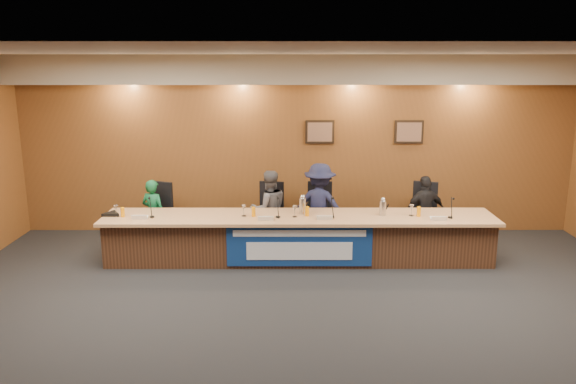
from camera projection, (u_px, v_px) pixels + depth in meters
name	position (u px, v px, depth m)	size (l,w,h in m)	color
floor	(303.00, 331.00, 6.62)	(10.00, 10.00, 0.00)	black
ceiling	(305.00, 52.00, 5.88)	(10.00, 8.00, 0.04)	silver
wall_back	(297.00, 145.00, 10.14)	(10.00, 0.04, 3.20)	brown
soffit	(298.00, 69.00, 9.58)	(10.00, 0.50, 0.50)	beige
dais_body	(299.00, 239.00, 8.88)	(6.00, 0.80, 0.70)	#442818
dais_top	(299.00, 217.00, 8.74)	(6.10, 0.95, 0.05)	tan
banner	(299.00, 246.00, 8.47)	(2.20, 0.02, 0.65)	navy
banner_text_upper	(299.00, 233.00, 8.41)	(2.00, 0.01, 0.10)	silver
banner_text_lower	(299.00, 251.00, 8.47)	(1.60, 0.01, 0.28)	silver
wall_photo_left	(320.00, 132.00, 10.05)	(0.52, 0.04, 0.42)	black
wall_photo_right	(409.00, 132.00, 10.05)	(0.52, 0.04, 0.42)	black
panelist_a	(154.00, 214.00, 9.44)	(0.43, 0.28, 1.18)	#105830
panelist_b	(269.00, 209.00, 9.42)	(0.65, 0.50, 1.33)	#4F4E52
panelist_c	(320.00, 206.00, 9.41)	(0.93, 0.54, 1.45)	#171A37
panelist_d	(425.00, 212.00, 9.43)	(0.73, 0.30, 1.24)	black
office_chair_a	(155.00, 218.00, 9.56)	(0.48, 0.48, 0.08)	black
office_chair_b	(269.00, 218.00, 9.56)	(0.48, 0.48, 0.08)	black
office_chair_c	(319.00, 218.00, 9.56)	(0.48, 0.48, 0.08)	black
office_chair_d	(423.00, 218.00, 9.56)	(0.48, 0.48, 0.08)	black
nameplate_a	(139.00, 217.00, 8.51)	(0.24, 0.06, 0.09)	white
microphone_a	(152.00, 217.00, 8.63)	(0.07, 0.07, 0.02)	black
juice_glass_a	(123.00, 212.00, 8.65)	(0.06, 0.06, 0.15)	#FF9504
water_glass_a	(116.00, 211.00, 8.67)	(0.08, 0.08, 0.18)	silver
nameplate_b	(266.00, 218.00, 8.45)	(0.24, 0.06, 0.09)	white
microphone_b	(278.00, 217.00, 8.63)	(0.07, 0.07, 0.02)	black
juice_glass_b	(254.00, 212.00, 8.67)	(0.06, 0.06, 0.15)	#FF9504
water_glass_b	(244.00, 211.00, 8.68)	(0.08, 0.08, 0.18)	silver
nameplate_c	(325.00, 217.00, 8.48)	(0.24, 0.06, 0.09)	white
microphone_c	(332.00, 217.00, 8.64)	(0.07, 0.07, 0.02)	black
juice_glass_c	(307.00, 211.00, 8.70)	(0.06, 0.06, 0.15)	#FF9504
water_glass_c	(295.00, 211.00, 8.64)	(0.08, 0.08, 0.18)	silver
nameplate_d	(439.00, 218.00, 8.44)	(0.24, 0.06, 0.09)	white
microphone_d	(450.00, 217.00, 8.60)	(0.07, 0.07, 0.02)	black
juice_glass_d	(419.00, 212.00, 8.68)	(0.06, 0.06, 0.15)	#FF9504
water_glass_d	(411.00, 210.00, 8.70)	(0.08, 0.08, 0.18)	silver
carafe_mid	(303.00, 206.00, 8.81)	(0.11, 0.11, 0.25)	silver
carafe_right	(383.00, 208.00, 8.72)	(0.11, 0.11, 0.24)	silver
speakerphone	(112.00, 214.00, 8.73)	(0.32, 0.32, 0.05)	black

